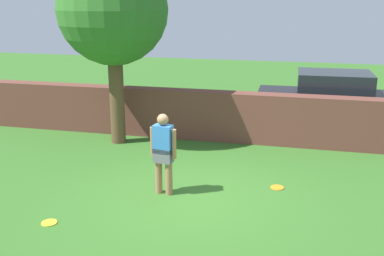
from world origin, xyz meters
name	(u,v)px	position (x,y,z in m)	size (l,w,h in m)	color
ground_plane	(188,197)	(0.00, 0.00, 0.00)	(40.00, 40.00, 0.00)	#336623
brick_wall	(169,113)	(-1.50, 3.78, 0.66)	(11.83, 0.50, 1.32)	brown
tree	(113,11)	(-2.66, 2.93, 3.40)	(2.75, 2.75, 4.81)	brown
person	(163,150)	(-0.51, 0.05, 0.90)	(0.54, 0.27, 1.62)	#9E704C
car	(332,102)	(2.88, 5.32, 0.86)	(4.24, 2.00, 1.72)	black
frisbee_yellow	(49,223)	(-2.06, -1.60, 0.01)	(0.27, 0.27, 0.02)	yellow
frisbee_orange	(277,187)	(1.65, 0.85, 0.01)	(0.27, 0.27, 0.02)	orange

